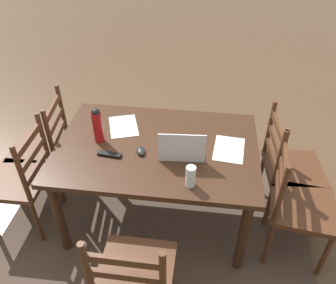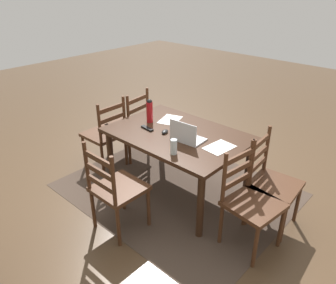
{
  "view_description": "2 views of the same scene",
  "coord_description": "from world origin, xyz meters",
  "px_view_note": "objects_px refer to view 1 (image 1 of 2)",
  "views": [
    {
      "loc": [
        -0.33,
        1.93,
        2.28
      ],
      "look_at": [
        -0.06,
        -0.13,
        0.68
      ],
      "focal_mm": 36.61,
      "sensor_mm": 36.0,
      "label": 1
    },
    {
      "loc": [
        -2.07,
        2.42,
        2.25
      ],
      "look_at": [
        0.09,
        0.05,
        0.61
      ],
      "focal_mm": 35.24,
      "sensor_mm": 36.0,
      "label": 2
    }
  ],
  "objects_px": {
    "dining_table": "(157,155)",
    "chair_right_near": "(43,147)",
    "chair_left_far": "(297,205)",
    "drinking_glass": "(191,176)",
    "chair_left_near": "(289,168)",
    "chair_far_head": "(134,276)",
    "chair_right_far": "(21,179)",
    "water_bottle": "(97,125)",
    "computer_mouse": "(141,151)",
    "laptop": "(182,149)",
    "tv_remote": "(110,154)"
  },
  "relations": [
    {
      "from": "tv_remote",
      "to": "chair_right_far",
      "type": "bearing_deg",
      "value": -79.83
    },
    {
      "from": "laptop",
      "to": "tv_remote",
      "type": "distance_m",
      "value": 0.51
    },
    {
      "from": "dining_table",
      "to": "computer_mouse",
      "type": "height_order",
      "value": "computer_mouse"
    },
    {
      "from": "chair_right_far",
      "to": "water_bottle",
      "type": "relative_size",
      "value": 3.45
    },
    {
      "from": "dining_table",
      "to": "laptop",
      "type": "height_order",
      "value": "laptop"
    },
    {
      "from": "chair_right_near",
      "to": "chair_left_far",
      "type": "height_order",
      "value": "same"
    },
    {
      "from": "dining_table",
      "to": "water_bottle",
      "type": "xyz_separation_m",
      "value": [
        0.43,
        -0.01,
        0.23
      ]
    },
    {
      "from": "laptop",
      "to": "water_bottle",
      "type": "bearing_deg",
      "value": -8.85
    },
    {
      "from": "chair_left_far",
      "to": "chair_far_head",
      "type": "bearing_deg",
      "value": 33.6
    },
    {
      "from": "water_bottle",
      "to": "computer_mouse",
      "type": "bearing_deg",
      "value": 162.98
    },
    {
      "from": "chair_far_head",
      "to": "computer_mouse",
      "type": "xyz_separation_m",
      "value": [
        0.1,
        -0.78,
        0.29
      ]
    },
    {
      "from": "chair_far_head",
      "to": "dining_table",
      "type": "bearing_deg",
      "value": -90.01
    },
    {
      "from": "chair_right_far",
      "to": "chair_right_near",
      "type": "relative_size",
      "value": 1.0
    },
    {
      "from": "dining_table",
      "to": "chair_right_near",
      "type": "distance_m",
      "value": 1.06
    },
    {
      "from": "chair_right_near",
      "to": "tv_remote",
      "type": "xyz_separation_m",
      "value": [
        -0.71,
        0.36,
        0.28
      ]
    },
    {
      "from": "chair_right_near",
      "to": "chair_left_far",
      "type": "bearing_deg",
      "value": 168.85
    },
    {
      "from": "chair_far_head",
      "to": "chair_right_far",
      "type": "height_order",
      "value": "same"
    },
    {
      "from": "chair_far_head",
      "to": "water_bottle",
      "type": "xyz_separation_m",
      "value": [
        0.43,
        -0.88,
        0.42
      ]
    },
    {
      "from": "chair_left_far",
      "to": "computer_mouse",
      "type": "bearing_deg",
      "value": -5.2
    },
    {
      "from": "water_bottle",
      "to": "computer_mouse",
      "type": "distance_m",
      "value": 0.37
    },
    {
      "from": "laptop",
      "to": "drinking_glass",
      "type": "bearing_deg",
      "value": 106.09
    },
    {
      "from": "chair_far_head",
      "to": "laptop",
      "type": "relative_size",
      "value": 2.84
    },
    {
      "from": "water_bottle",
      "to": "tv_remote",
      "type": "bearing_deg",
      "value": 126.5
    },
    {
      "from": "tv_remote",
      "to": "dining_table",
      "type": "bearing_deg",
      "value": 122.28
    },
    {
      "from": "chair_far_head",
      "to": "drinking_glass",
      "type": "bearing_deg",
      "value": -118.39
    },
    {
      "from": "drinking_glass",
      "to": "computer_mouse",
      "type": "height_order",
      "value": "drinking_glass"
    },
    {
      "from": "chair_right_near",
      "to": "tv_remote",
      "type": "distance_m",
      "value": 0.84
    },
    {
      "from": "chair_right_near",
      "to": "drinking_glass",
      "type": "height_order",
      "value": "chair_right_near"
    },
    {
      "from": "laptop",
      "to": "chair_far_head",
      "type": "bearing_deg",
      "value": 76.34
    },
    {
      "from": "dining_table",
      "to": "chair_far_head",
      "type": "relative_size",
      "value": 1.54
    },
    {
      "from": "chair_left_far",
      "to": "drinking_glass",
      "type": "distance_m",
      "value": 0.84
    },
    {
      "from": "chair_right_near",
      "to": "drinking_glass",
      "type": "distance_m",
      "value": 1.46
    },
    {
      "from": "drinking_glass",
      "to": "chair_right_far",
      "type": "bearing_deg",
      "value": -7.53
    },
    {
      "from": "water_bottle",
      "to": "drinking_glass",
      "type": "distance_m",
      "value": 0.8
    },
    {
      "from": "chair_right_near",
      "to": "computer_mouse",
      "type": "height_order",
      "value": "chair_right_near"
    },
    {
      "from": "chair_far_head",
      "to": "chair_right_near",
      "type": "xyz_separation_m",
      "value": [
        1.02,
        -1.08,
        0.0
      ]
    },
    {
      "from": "chair_far_head",
      "to": "tv_remote",
      "type": "height_order",
      "value": "chair_far_head"
    },
    {
      "from": "laptop",
      "to": "tv_remote",
      "type": "relative_size",
      "value": 1.97
    },
    {
      "from": "chair_left_near",
      "to": "chair_left_far",
      "type": "relative_size",
      "value": 1.0
    },
    {
      "from": "chair_right_near",
      "to": "chair_left_near",
      "type": "bearing_deg",
      "value": 179.77
    },
    {
      "from": "chair_far_head",
      "to": "chair_left_near",
      "type": "bearing_deg",
      "value": -133.58
    },
    {
      "from": "chair_left_near",
      "to": "computer_mouse",
      "type": "distance_m",
      "value": 1.19
    },
    {
      "from": "chair_right_near",
      "to": "laptop",
      "type": "distance_m",
      "value": 1.29
    },
    {
      "from": "laptop",
      "to": "tv_remote",
      "type": "bearing_deg",
      "value": 7.08
    },
    {
      "from": "chair_left_near",
      "to": "water_bottle",
      "type": "xyz_separation_m",
      "value": [
        1.45,
        0.19,
        0.42
      ]
    },
    {
      "from": "chair_right_near",
      "to": "computer_mouse",
      "type": "xyz_separation_m",
      "value": [
        -0.92,
        0.3,
        0.29
      ]
    },
    {
      "from": "water_bottle",
      "to": "chair_left_near",
      "type": "bearing_deg",
      "value": -172.48
    },
    {
      "from": "chair_right_near",
      "to": "water_bottle",
      "type": "distance_m",
      "value": 0.75
    },
    {
      "from": "water_bottle",
      "to": "laptop",
      "type": "bearing_deg",
      "value": 171.15
    },
    {
      "from": "chair_right_near",
      "to": "chair_far_head",
      "type": "bearing_deg",
      "value": 133.36
    }
  ]
}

